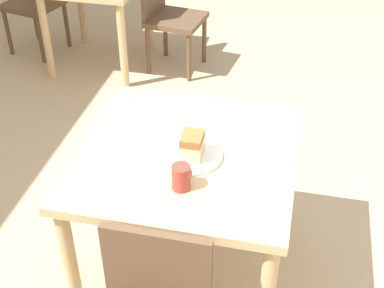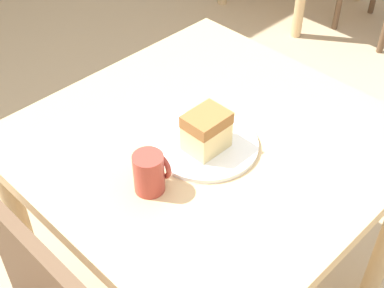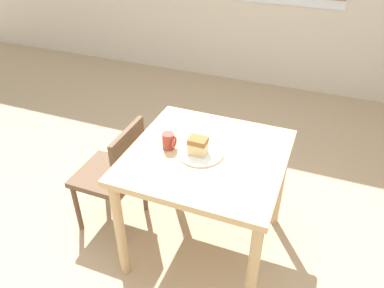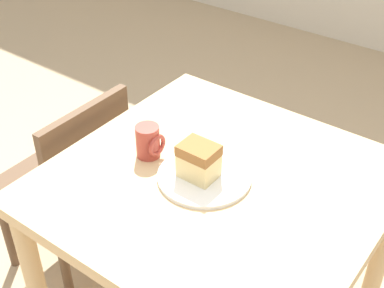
# 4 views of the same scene
# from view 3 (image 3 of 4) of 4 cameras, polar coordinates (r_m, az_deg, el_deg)

# --- Properties ---
(ground_plane) EXTENTS (14.00, 14.00, 0.00)m
(ground_plane) POSITION_cam_3_polar(r_m,az_deg,el_deg) (2.52, -0.52, -19.67)
(ground_plane) COLOR tan
(dining_table_near) EXTENTS (0.90, 0.88, 0.77)m
(dining_table_near) POSITION_cam_3_polar(r_m,az_deg,el_deg) (2.23, 2.30, -3.92)
(dining_table_near) COLOR tan
(dining_table_near) RESTS_ON ground_plane
(chair_near_window) EXTENTS (0.41, 0.41, 0.82)m
(chair_near_window) POSITION_cam_3_polar(r_m,az_deg,el_deg) (2.59, -11.61, -4.27)
(chair_near_window) COLOR brown
(chair_near_window) RESTS_ON ground_plane
(plate) EXTENTS (0.27, 0.27, 0.01)m
(plate) POSITION_cam_3_polar(r_m,az_deg,el_deg) (2.15, 1.30, -1.42)
(plate) COLOR white
(plate) RESTS_ON dining_table_near
(cake_slice) EXTENTS (0.10, 0.08, 0.10)m
(cake_slice) POSITION_cam_3_polar(r_m,az_deg,el_deg) (2.12, 0.91, -0.27)
(cake_slice) COLOR #E5CC89
(cake_slice) RESTS_ON plate
(coffee_mug) EXTENTS (0.08, 0.07, 0.10)m
(coffee_mug) POSITION_cam_3_polar(r_m,az_deg,el_deg) (2.18, -3.54, 0.45)
(coffee_mug) COLOR #9E382D
(coffee_mug) RESTS_ON dining_table_near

